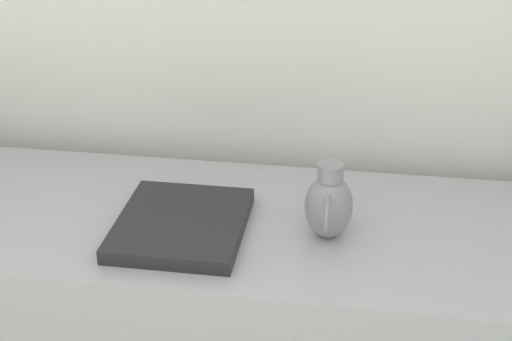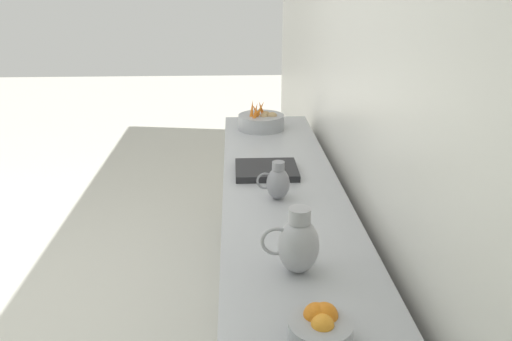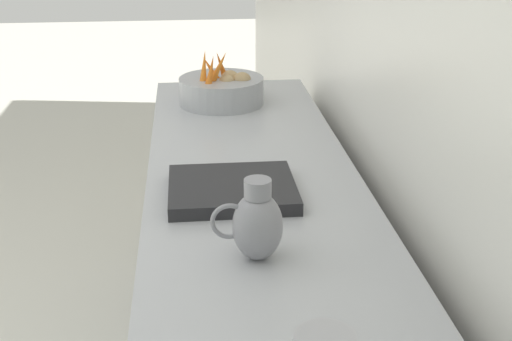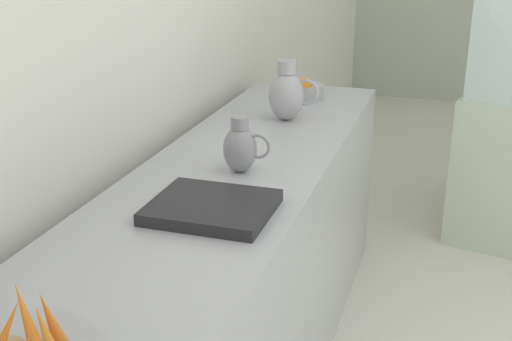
% 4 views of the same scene
% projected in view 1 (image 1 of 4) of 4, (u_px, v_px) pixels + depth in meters
% --- Properties ---
extents(metal_pitcher_short, '(0.16, 0.11, 0.19)m').
position_uv_depth(metal_pitcher_short, '(329.00, 204.00, 1.65)').
color(metal_pitcher_short, gray).
rests_on(metal_pitcher_short, prep_counter).
extents(counter_sink_basin, '(0.34, 0.30, 0.04)m').
position_uv_depth(counter_sink_basin, '(181.00, 224.00, 1.70)').
color(counter_sink_basin, '#232326').
rests_on(counter_sink_basin, prep_counter).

